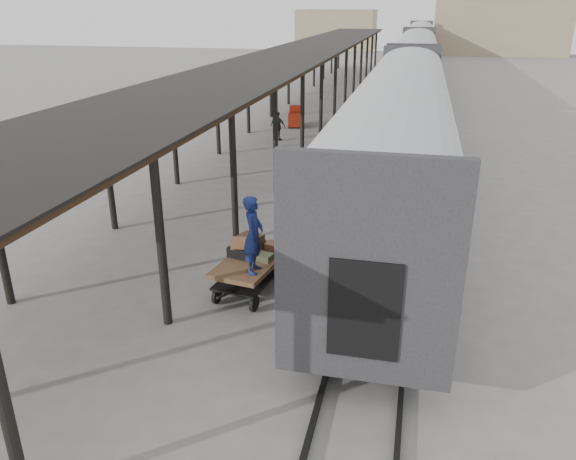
# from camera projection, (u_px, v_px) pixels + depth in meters

# --- Properties ---
(ground) EXTENTS (160.00, 160.00, 0.00)m
(ground) POSITION_uv_depth(u_px,v_px,m) (250.00, 289.00, 14.28)
(ground) COLOR slate
(ground) RESTS_ON ground
(train) EXTENTS (3.45, 76.01, 4.01)m
(train) POSITION_uv_depth(u_px,v_px,m) (415.00, 61.00, 43.14)
(train) COLOR silver
(train) RESTS_ON ground
(canopy) EXTENTS (4.90, 64.30, 4.15)m
(canopy) POSITION_uv_depth(u_px,v_px,m) (306.00, 51.00, 35.18)
(canopy) COLOR #422B19
(canopy) RESTS_ON ground
(rails) EXTENTS (1.54, 150.00, 0.12)m
(rails) POSITION_uv_depth(u_px,v_px,m) (412.00, 95.00, 44.31)
(rails) COLOR black
(rails) RESTS_ON ground
(building_far) EXTENTS (18.00, 10.00, 8.00)m
(building_far) POSITION_uv_depth(u_px,v_px,m) (499.00, 25.00, 80.35)
(building_far) COLOR tan
(building_far) RESTS_ON ground
(building_left) EXTENTS (12.00, 8.00, 6.00)m
(building_left) POSITION_uv_depth(u_px,v_px,m) (337.00, 30.00, 89.35)
(building_left) COLOR tan
(building_left) RESTS_ON ground
(baggage_cart) EXTENTS (1.63, 2.57, 0.86)m
(baggage_cart) POSITION_uv_depth(u_px,v_px,m) (252.00, 267.00, 13.99)
(baggage_cart) COLOR brown
(baggage_cart) RESTS_ON ground
(suitcase_stack) EXTENTS (1.39, 1.11, 0.45)m
(suitcase_stack) POSITION_uv_depth(u_px,v_px,m) (252.00, 247.00, 14.17)
(suitcase_stack) COLOR #3E3E41
(suitcase_stack) RESTS_ON baggage_cart
(luggage_tug) EXTENTS (0.99, 1.43, 1.17)m
(luggage_tug) POSITION_uv_depth(u_px,v_px,m) (296.00, 117.00, 33.06)
(luggage_tug) COLOR maroon
(luggage_tug) RESTS_ON ground
(porter) EXTENTS (0.49, 0.71, 1.87)m
(porter) POSITION_uv_depth(u_px,v_px,m) (253.00, 235.00, 12.92)
(porter) COLOR navy
(porter) RESTS_ON baggage_cart
(pedestrian) EXTENTS (0.95, 0.60, 1.51)m
(pedestrian) POSITION_uv_depth(u_px,v_px,m) (278.00, 126.00, 29.58)
(pedestrian) COLOR black
(pedestrian) RESTS_ON ground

